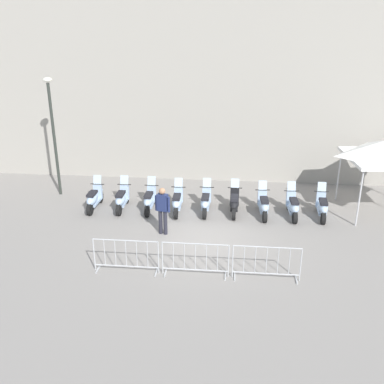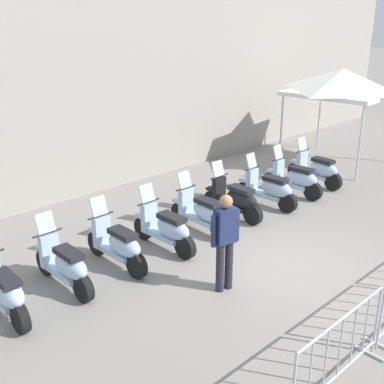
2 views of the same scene
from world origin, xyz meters
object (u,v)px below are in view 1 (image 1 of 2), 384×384
Objects in this scene: motorcycle_0 at (94,199)px; motorcycle_4 at (206,202)px; motorcycle_6 at (263,205)px; motorcycle_8 at (322,207)px; motorcycle_5 at (234,203)px; officer_near_row_end at (163,208)px; barrier_segment_2 at (266,263)px; barrier_segment_0 at (126,256)px; motorcycle_2 at (150,200)px; motorcycle_1 at (122,199)px; motorcycle_7 at (293,206)px; barrier_segment_1 at (195,260)px; street_lamp at (53,125)px; motorcycle_3 at (177,202)px.

motorcycle_0 is 1.00× the size of motorcycle_4.
motorcycle_6 and motorcycle_8 have the same top height.
officer_near_row_end is (-2.64, -1.70, 0.53)m from motorcycle_5.
barrier_segment_0 is at bearing 174.70° from barrier_segment_2.
motorcycle_1 is at bearing 175.11° from motorcycle_2.
motorcycle_5 is at bearing -4.50° from motorcycle_2.
barrier_segment_1 is (-3.71, -4.09, 0.07)m from motorcycle_7.
motorcycle_8 is 11.16m from street_lamp.
motorcycle_4 reaches higher than barrier_segment_1.
barrier_segment_2 is (2.06, -0.19, 0.00)m from barrier_segment_1.
motorcycle_0 and motorcycle_7 have the same top height.
motorcycle_0 is 6.62m from motorcycle_6.
motorcycle_8 is 1.00× the size of officer_near_row_end.
motorcycle_2 is 2.14m from officer_near_row_end.
motorcycle_6 is at bearing 175.52° from motorcycle_7.
motorcycle_1 is 0.87× the size of barrier_segment_2.
motorcycle_0 is at bearing 178.28° from motorcycle_1.
street_lamp is at bearing 141.50° from officer_near_row_end.
motorcycle_3 is 0.87× the size of barrier_segment_1.
barrier_segment_1 is at bearing -95.29° from motorcycle_4.
motorcycle_0 is at bearing 174.76° from motorcycle_6.
motorcycle_6 is 1.10m from motorcycle_7.
motorcycle_1 is 4.41m from motorcycle_5.
street_lamp is at bearing 165.15° from motorcycle_6.
motorcycle_8 is at bearing -2.81° from motorcycle_7.
motorcycle_2 is at bearing -3.31° from motorcycle_0.
barrier_segment_1 is (0.69, -4.47, 0.07)m from motorcycle_3.
motorcycle_5 reaches higher than barrier_segment_1.
barrier_segment_2 is (6.05, -4.97, 0.07)m from motorcycle_0.
motorcycle_7 is (2.19, -0.30, 0.00)m from motorcycle_5.
motorcycle_0 is 0.87× the size of barrier_segment_1.
motorcycle_0 is at bearing 129.86° from barrier_segment_1.
street_lamp reaches higher than motorcycle_6.
motorcycle_0 is 1.00× the size of motorcycle_2.
motorcycle_1 is at bearing 172.85° from motorcycle_3.
street_lamp reaches higher than motorcycle_0.
motorcycle_6 is 6.13m from barrier_segment_0.
motorcycle_3 and motorcycle_8 have the same top height.
barrier_segment_0 is at bearing -145.96° from motorcycle_7.
motorcycle_7 is at bearing 177.19° from motorcycle_8.
motorcycle_7 is (3.29, -0.37, 0.00)m from motorcycle_4.
motorcycle_0 is 1.00× the size of motorcycle_7.
motorcycle_8 is at bearing -4.54° from motorcycle_3.
motorcycle_0 is 1.00× the size of motorcycle_8.
officer_near_row_end reaches higher than motorcycle_2.
motorcycle_1 is 0.87× the size of barrier_segment_1.
street_lamp is 6.31m from officer_near_row_end.
street_lamp is at bearing 159.28° from motorcycle_3.
barrier_segment_2 is 4.32m from officer_near_row_end.
motorcycle_1 is at bearing 175.40° from motorcycle_5.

